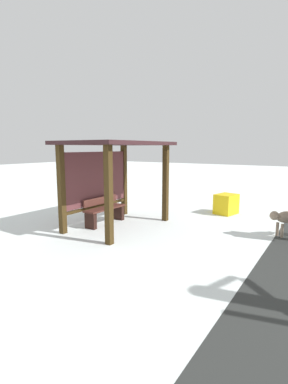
# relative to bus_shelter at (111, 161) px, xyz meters

# --- Properties ---
(ground_plane) EXTENTS (60.00, 60.00, 0.00)m
(ground_plane) POSITION_rel_bus_shelter_xyz_m (0.00, -0.21, -1.77)
(ground_plane) COLOR white
(bus_shelter) EXTENTS (3.00, 1.98, 2.30)m
(bus_shelter) POSITION_rel_bus_shelter_xyz_m (0.00, 0.00, 0.00)
(bus_shelter) COLOR #3C2B12
(bus_shelter) RESTS_ON ground
(bench_left_inside) EXTENTS (1.39, 0.39, 0.75)m
(bench_left_inside) POSITION_rel_bus_shelter_xyz_m (0.00, 0.27, -1.40)
(bench_left_inside) COLOR #4F2820
(bench_left_inside) RESTS_ON ground
(dog) EXTENTS (0.76, 0.68, 0.66)m
(dog) POSITION_rel_bus_shelter_xyz_m (1.53, -4.15, -1.31)
(dog) COLOR gray
(dog) RESTS_ON ground
(grit_bin) EXTENTS (0.80, 0.70, 0.65)m
(grit_bin) POSITION_rel_bus_shelter_xyz_m (3.11, -2.20, -1.44)
(grit_bin) COLOR yellow
(grit_bin) RESTS_ON ground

